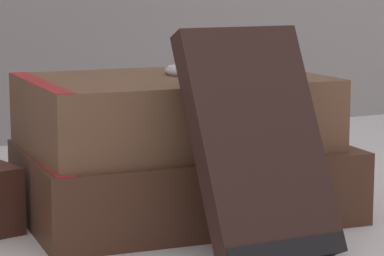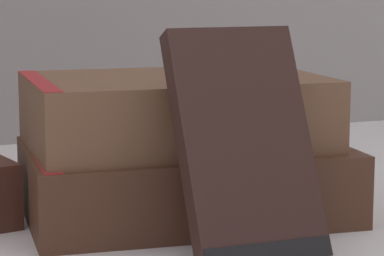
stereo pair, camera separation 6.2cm
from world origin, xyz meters
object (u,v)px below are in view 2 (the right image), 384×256
object	(u,v)px
book_flat_top	(168,111)
reading_glasses	(18,184)
pocket_watch	(199,70)
book_leaning_front	(246,153)
book_flat_bottom	(183,181)

from	to	relation	value
book_flat_top	reading_glasses	world-z (taller)	book_flat_top
pocket_watch	book_leaning_front	bearing A→B (deg)	-97.60
book_flat_bottom	book_leaning_front	bearing A→B (deg)	-83.83
reading_glasses	book_leaning_front	bearing A→B (deg)	-61.87
book_leaning_front	pocket_watch	bearing A→B (deg)	82.40
reading_glasses	pocket_watch	bearing A→B (deg)	-41.77
book_flat_top	pocket_watch	bearing A→B (deg)	17.56
pocket_watch	reading_glasses	distance (m)	0.19
book_flat_bottom	pocket_watch	distance (m)	0.08
book_flat_bottom	reading_glasses	xyz separation A→B (m)	(-0.09, 0.13, -0.02)
book_flat_bottom	book_flat_top	size ratio (longest dim) A/B	1.11
pocket_watch	reading_glasses	bearing A→B (deg)	131.70
book_flat_bottom	book_leaning_front	distance (m)	0.11
book_flat_bottom	reading_glasses	distance (m)	0.17
book_flat_top	reading_glasses	bearing A→B (deg)	126.65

